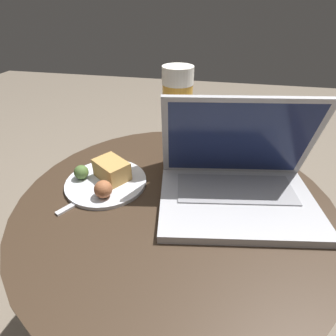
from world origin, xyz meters
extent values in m
plane|color=#726656|center=(0.00, 0.00, 0.00)|extent=(6.00, 6.00, 0.00)
cylinder|color=black|center=(0.00, 0.00, 0.01)|extent=(0.39, 0.39, 0.01)
cylinder|color=black|center=(0.00, 0.00, 0.27)|extent=(0.08, 0.08, 0.51)
cylinder|color=#38281C|center=(0.00, 0.00, 0.54)|extent=(0.68, 0.68, 0.02)
cube|color=#B2B2B7|center=(0.13, 0.00, 0.56)|extent=(0.35, 0.26, 0.02)
cube|color=gray|center=(0.13, 0.04, 0.57)|extent=(0.27, 0.14, 0.00)
cube|color=#B2B2B7|center=(0.12, 0.08, 0.67)|extent=(0.33, 0.12, 0.21)
cube|color=#19234C|center=(0.12, 0.07, 0.67)|extent=(0.30, 0.11, 0.18)
cylinder|color=gold|center=(-0.02, 0.13, 0.65)|extent=(0.07, 0.07, 0.21)
cylinder|color=white|center=(-0.02, 0.13, 0.78)|extent=(0.07, 0.07, 0.04)
cylinder|color=silver|center=(-0.17, 0.02, 0.55)|extent=(0.19, 0.19, 0.01)
cube|color=tan|center=(-0.16, 0.04, 0.58)|extent=(0.10, 0.09, 0.04)
sphere|color=#4C6B33|center=(-0.23, 0.02, 0.57)|extent=(0.03, 0.03, 0.03)
sphere|color=#9E5B38|center=(-0.15, -0.03, 0.57)|extent=(0.04, 0.04, 0.04)
cube|color=silver|center=(-0.19, -0.04, 0.55)|extent=(0.08, 0.12, 0.00)
cube|color=silver|center=(-0.14, 0.04, 0.55)|extent=(0.05, 0.06, 0.00)
camera|label=1|loc=(0.07, -0.44, 0.92)|focal=28.00mm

